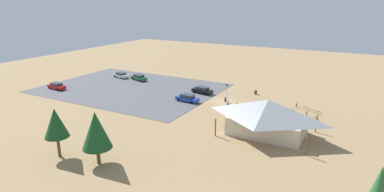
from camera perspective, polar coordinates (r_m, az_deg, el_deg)
The scene contains 21 objects.
ground at distance 65.55m, azimuth 5.87°, elevation -0.99°, with size 160.00×160.00×0.00m, color #9E7F56.
parking_lot_asphalt at distance 76.45m, azimuth -10.75°, elevation 1.39°, with size 39.57×29.24×0.05m, color #56565B.
bike_pavilion at distance 50.03m, azimuth 13.18°, elevation -3.27°, with size 13.45×9.24×5.51m.
trash_bin at distance 71.47m, azimuth 11.19°, elevation 0.65°, with size 0.60×0.60×0.90m, color brown.
lot_sign at distance 70.74m, azimuth 6.15°, elevation 1.51°, with size 0.56×0.08×2.20m.
pine_east at distance 44.78m, azimuth -22.95°, elevation -4.43°, with size 3.11×3.11×6.64m.
pine_far_west at distance 41.26m, azimuth -16.59°, elevation -5.84°, with size 3.68×3.68×6.86m.
bicycle_orange_front_row at distance 63.52m, azimuth 19.62°, elevation -2.15°, with size 1.61×0.61×0.83m.
bicycle_yellow_near_sign at distance 58.27m, azimuth 21.05°, elevation -3.96°, with size 1.42×1.06×0.82m.
bicycle_blue_by_bin at distance 60.48m, azimuth 19.63°, elevation -3.09°, with size 0.69×1.61×0.81m.
bicycle_teal_yard_center at distance 60.73m, azimuth 17.10°, elevation -2.72°, with size 0.94×1.55×0.92m.
bicycle_purple_mid_cluster at distance 58.93m, azimuth 17.94°, elevation -3.41°, with size 1.03×1.39×0.85m.
bicycle_black_edge_south at distance 64.80m, azimuth 17.97°, elevation -1.61°, with size 0.48×1.69×0.84m.
bicycle_green_near_porch at distance 62.07m, azimuth 21.26°, elevation -2.74°, with size 1.61×0.69×0.86m.
car_white_end_stall at distance 87.10m, azimuth -12.45°, elevation 3.63°, with size 4.81×2.88×1.35m.
car_black_front_row at distance 70.61m, azimuth 1.82°, elevation 1.04°, with size 4.91×2.68×1.48m.
car_blue_aisle_side at distance 64.95m, azimuth -0.83°, elevation -0.35°, with size 4.91×2.23×1.47m.
car_red_back_corner at distance 80.32m, azimuth -22.80°, elevation 1.65°, with size 4.83×2.23×1.45m.
car_green_near_entry at distance 83.34m, azimuth -9.37°, elevation 3.26°, with size 5.03×3.15×1.47m.
visitor_near_lot at distance 65.20m, azimuth 5.93°, elevation -0.26°, with size 0.36×0.39×1.71m.
visitor_crossing_yard at distance 61.66m, azimuth 6.34°, elevation -1.24°, with size 0.37×0.36×1.77m.
Camera 1 is at (-23.91, 57.74, 19.78)m, focal length 30.18 mm.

